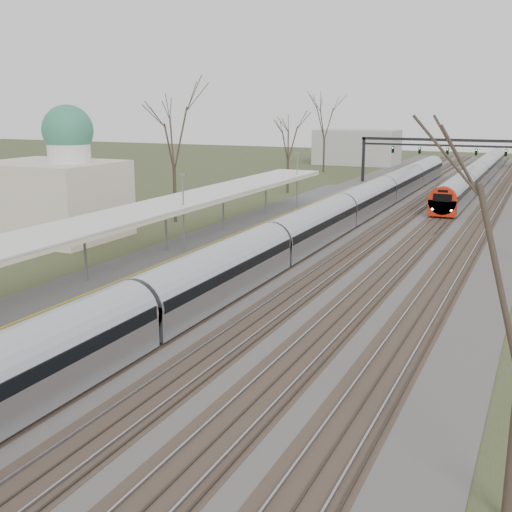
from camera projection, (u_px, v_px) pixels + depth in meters
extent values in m
cube|color=#474442|center=(382.00, 223.00, 56.83)|extent=(24.00, 160.00, 0.10)
cube|color=#4C3828|center=(318.00, 218.00, 59.25)|extent=(2.60, 160.00, 0.06)
cube|color=gray|center=(310.00, 216.00, 59.52)|extent=(0.07, 160.00, 0.12)
cube|color=gray|center=(325.00, 218.00, 58.94)|extent=(0.07, 160.00, 0.12)
cube|color=#4C3828|center=(354.00, 221.00, 57.83)|extent=(2.60, 160.00, 0.06)
cube|color=gray|center=(347.00, 219.00, 58.10)|extent=(0.07, 160.00, 0.12)
cube|color=gray|center=(362.00, 220.00, 57.52)|extent=(0.07, 160.00, 0.12)
cube|color=#4C3828|center=(393.00, 223.00, 56.41)|extent=(2.60, 160.00, 0.06)
cube|color=gray|center=(385.00, 222.00, 56.69)|extent=(0.07, 160.00, 0.12)
cube|color=gray|center=(401.00, 223.00, 56.11)|extent=(0.07, 160.00, 0.12)
cube|color=#4C3828|center=(433.00, 227.00, 54.99)|extent=(2.60, 160.00, 0.06)
cube|color=gray|center=(425.00, 225.00, 55.27)|extent=(0.07, 160.00, 0.12)
cube|color=gray|center=(442.00, 226.00, 54.69)|extent=(0.07, 160.00, 0.12)
cube|color=#4C3828|center=(476.00, 230.00, 53.58)|extent=(2.60, 160.00, 0.06)
cube|color=gray|center=(467.00, 228.00, 53.85)|extent=(0.07, 160.00, 0.12)
cube|color=gray|center=(485.00, 230.00, 53.27)|extent=(0.07, 160.00, 0.12)
cube|color=#9E9B93|center=(194.00, 248.00, 44.90)|extent=(3.50, 69.00, 1.00)
cylinder|color=slate|center=(85.00, 254.00, 34.27)|extent=(0.14, 0.14, 3.00)
cylinder|color=slate|center=(166.00, 228.00, 41.34)|extent=(0.14, 0.14, 3.00)
cylinder|color=slate|center=(223.00, 210.00, 48.42)|extent=(0.14, 0.14, 3.00)
cylinder|color=slate|center=(266.00, 197.00, 55.50)|extent=(0.14, 0.14, 3.00)
cube|color=silver|center=(157.00, 207.00, 40.10)|extent=(4.10, 50.00, 0.12)
cube|color=beige|center=(157.00, 209.00, 40.14)|extent=(4.10, 50.00, 0.25)
cube|color=beige|center=(52.00, 200.00, 50.01)|extent=(10.00, 8.00, 6.00)
cylinder|color=silver|center=(69.00, 147.00, 48.24)|extent=(3.20, 3.20, 2.50)
sphere|color=#2E7355|center=(68.00, 130.00, 47.96)|extent=(3.80, 3.80, 3.80)
cube|color=black|center=(363.00, 160.00, 86.75)|extent=(0.35, 0.35, 6.00)
cube|color=black|center=(442.00, 140.00, 81.93)|extent=(21.00, 0.35, 0.35)
cube|color=black|center=(442.00, 145.00, 82.09)|extent=(21.00, 0.25, 0.25)
cube|color=black|center=(393.00, 150.00, 84.60)|extent=(0.32, 0.22, 0.85)
sphere|color=#0CFF19|center=(393.00, 148.00, 84.42)|extent=(0.16, 0.16, 0.16)
cube|color=black|center=(420.00, 150.00, 83.19)|extent=(0.32, 0.22, 0.85)
sphere|color=#0CFF19|center=(420.00, 149.00, 83.00)|extent=(0.16, 0.16, 0.16)
cube|color=black|center=(447.00, 151.00, 81.77)|extent=(0.32, 0.22, 0.85)
sphere|color=#0CFF19|center=(447.00, 149.00, 81.59)|extent=(0.16, 0.16, 0.16)
cube|color=black|center=(476.00, 152.00, 80.35)|extent=(0.32, 0.22, 0.85)
sphere|color=#0CFF19|center=(476.00, 150.00, 80.17)|extent=(0.16, 0.16, 0.16)
cube|color=black|center=(506.00, 153.00, 78.93)|extent=(0.32, 0.22, 0.85)
sphere|color=#0CFF19|center=(506.00, 151.00, 78.75)|extent=(0.16, 0.16, 0.16)
cylinder|color=#2D231C|center=(175.00, 195.00, 56.96)|extent=(0.30, 0.30, 4.95)
cube|color=#B4B7BF|center=(342.00, 216.00, 54.22)|extent=(2.55, 90.00, 1.60)
cylinder|color=#B4B7BF|center=(342.00, 208.00, 54.07)|extent=(2.60, 89.70, 2.60)
cube|color=black|center=(342.00, 207.00, 54.04)|extent=(2.62, 89.40, 0.55)
cube|color=black|center=(342.00, 227.00, 54.43)|extent=(1.80, 89.00, 0.35)
cube|color=#B4B7BF|center=(478.00, 176.00, 85.06)|extent=(2.55, 60.00, 1.60)
cylinder|color=#B4B7BF|center=(478.00, 171.00, 84.91)|extent=(2.60, 59.70, 2.60)
cube|color=black|center=(478.00, 170.00, 84.88)|extent=(2.62, 59.40, 0.55)
cube|color=#B9200A|center=(442.00, 208.00, 58.61)|extent=(2.55, 0.50, 1.50)
cylinder|color=#B9200A|center=(443.00, 201.00, 58.49)|extent=(2.60, 0.60, 2.60)
cube|color=black|center=(442.00, 198.00, 58.18)|extent=(1.70, 0.12, 0.70)
sphere|color=white|center=(432.00, 209.00, 58.80)|extent=(0.22, 0.22, 0.22)
sphere|color=white|center=(451.00, 210.00, 58.11)|extent=(0.22, 0.22, 0.22)
cube|color=black|center=(477.00, 183.00, 85.27)|extent=(1.80, 59.00, 0.35)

